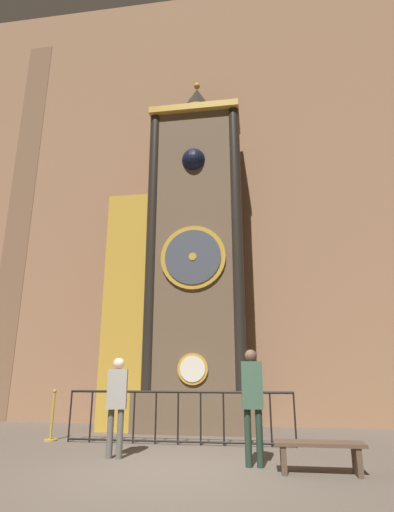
% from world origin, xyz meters
% --- Properties ---
extents(ground_plane, '(28.00, 28.00, 0.00)m').
position_xyz_m(ground_plane, '(0.00, 0.00, 0.00)').
color(ground_plane, brown).
extents(cathedral_back_wall, '(24.00, 0.32, 15.31)m').
position_xyz_m(cathedral_back_wall, '(-0.09, 5.59, 7.65)').
color(cathedral_back_wall, '#936B4C').
rests_on(cathedral_back_wall, ground_plane).
extents(clock_tower, '(4.03, 1.79, 10.44)m').
position_xyz_m(clock_tower, '(-0.59, 4.33, 4.39)').
color(clock_tower, brown).
rests_on(clock_tower, ground_plane).
extents(railing_fence, '(4.81, 0.05, 1.05)m').
position_xyz_m(railing_fence, '(-0.32, 2.36, 0.58)').
color(railing_fence, black).
rests_on(railing_fence, ground_plane).
extents(visitor_near, '(0.38, 0.29, 1.68)m').
position_xyz_m(visitor_near, '(-1.15, 0.86, 1.01)').
color(visitor_near, '#58554F').
rests_on(visitor_near, ground_plane).
extents(visitor_far, '(0.36, 0.24, 1.80)m').
position_xyz_m(visitor_far, '(1.26, 0.56, 1.08)').
color(visitor_far, '#213427').
rests_on(visitor_far, ground_plane).
extents(stanchion_post, '(0.28, 0.28, 1.07)m').
position_xyz_m(stanchion_post, '(-3.13, 2.41, 0.35)').
color(stanchion_post, '#B28E33').
rests_on(stanchion_post, ground_plane).
extents(visitor_bench, '(1.32, 0.40, 0.44)m').
position_xyz_m(visitor_bench, '(2.22, 0.25, 0.31)').
color(visitor_bench, brown).
rests_on(visitor_bench, ground_plane).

